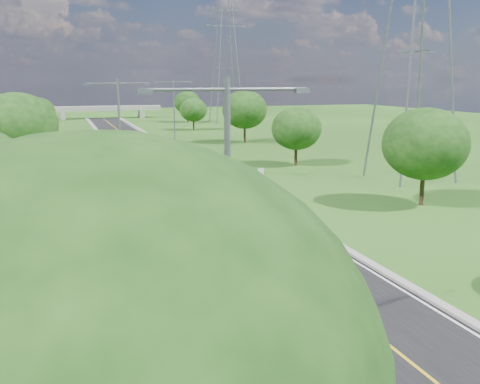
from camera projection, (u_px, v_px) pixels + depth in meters
name	position (u px, v px, depth m)	size (l,w,h in m)	color
ground	(157.00, 162.00, 65.85)	(260.00, 260.00, 0.00)	#244814
road	(149.00, 155.00, 71.40)	(8.00, 150.00, 0.06)	black
curb_left	(117.00, 156.00, 70.04)	(0.50, 150.00, 0.22)	gray
curb_right	(181.00, 153.00, 72.72)	(0.50, 150.00, 0.22)	gray
speed_limit_sign	(261.00, 177.00, 46.76)	(0.55, 0.09, 2.40)	slate
overpass	(103.00, 109.00, 139.47)	(30.00, 3.00, 3.20)	gray
streetlight_near_left	(228.00, 198.00, 18.26)	(5.90, 0.25, 10.00)	slate
streetlight_mid_left	(119.00, 124.00, 48.84)	(5.90, 0.25, 10.00)	slate
streetlight_far_right	(174.00, 106.00, 83.19)	(5.90, 0.25, 10.00)	slate
power_tower_near	(417.00, 36.00, 51.36)	(9.00, 6.40, 28.00)	slate
power_tower_far	(226.00, 62.00, 122.11)	(9.00, 6.40, 28.00)	slate
tree_lc	(17.00, 126.00, 50.71)	(7.56, 7.56, 8.79)	black
tree_ld	(13.00, 117.00, 72.45)	(6.72, 6.72, 7.82)	black
tree_le	(38.00, 112.00, 95.60)	(5.88, 5.88, 6.84)	black
tree_lf	(100.00, 374.00, 7.43)	(7.98, 7.98, 9.28)	black
tree_rb	(425.00, 144.00, 42.07)	(6.72, 6.72, 7.82)	black
tree_rc	(296.00, 129.00, 62.27)	(5.88, 5.88, 6.84)	black
tree_rd	(245.00, 110.00, 84.94)	(7.14, 7.14, 8.30)	black
tree_re	(193.00, 110.00, 106.65)	(5.46, 5.46, 6.35)	black
tree_rf	(187.00, 103.00, 126.15)	(6.30, 6.30, 7.33)	black
bus_outbound	(203.00, 169.00, 51.62)	(2.33, 9.94, 2.77)	silver
bus_inbound	(151.00, 161.00, 56.71)	(2.36, 10.09, 2.81)	white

